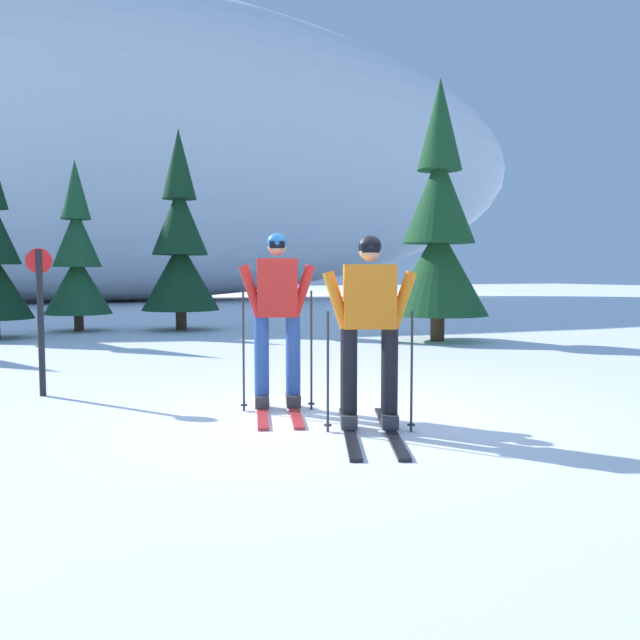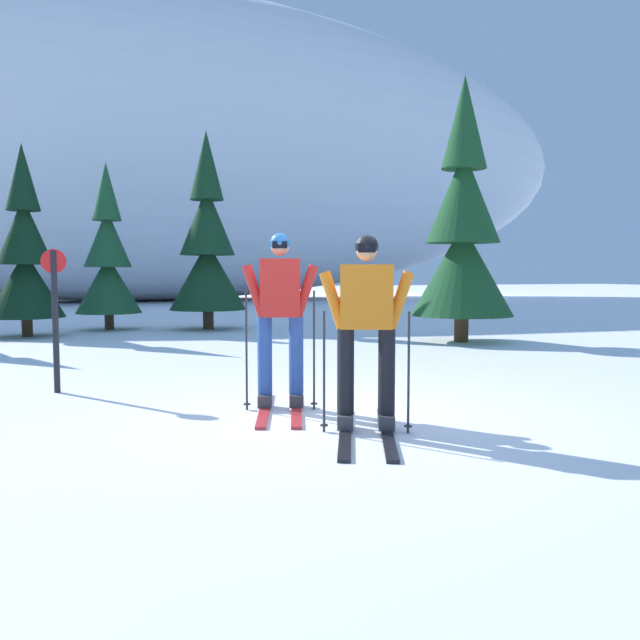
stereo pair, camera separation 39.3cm
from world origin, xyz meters
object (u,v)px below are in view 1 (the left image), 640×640
object	(u,v)px
pine_tree_far_right	(439,232)
trail_marker_post	(41,313)
skier_orange_jacket	(369,328)
skier_red_jacket	(277,317)
pine_tree_right	(180,247)
pine_tree_center_right	(77,260)

from	to	relation	value
pine_tree_far_right	trail_marker_post	xyz separation A→B (m)	(-7.48, -3.18, -1.28)
pine_tree_far_right	skier_orange_jacket	bearing A→B (deg)	-128.43
skier_red_jacket	pine_tree_right	size ratio (longest dim) A/B	0.37
pine_tree_center_right	pine_tree_right	size ratio (longest dim) A/B	0.84
pine_tree_right	skier_red_jacket	bearing A→B (deg)	-95.77
skier_red_jacket	trail_marker_post	bearing A→B (deg)	141.52
skier_orange_jacket	trail_marker_post	distance (m)	3.93
skier_orange_jacket	pine_tree_center_right	distance (m)	11.66
pine_tree_far_right	trail_marker_post	distance (m)	8.23
pine_tree_center_right	trail_marker_post	world-z (taller)	pine_tree_center_right
skier_red_jacket	pine_tree_far_right	world-z (taller)	pine_tree_far_right
pine_tree_center_right	pine_tree_far_right	distance (m)	8.56
skier_red_jacket	pine_tree_far_right	bearing A→B (deg)	43.08
skier_orange_jacket	pine_tree_far_right	distance (m)	7.89
skier_orange_jacket	pine_tree_right	size ratio (longest dim) A/B	0.37
pine_tree_center_right	pine_tree_far_right	bearing A→B (deg)	-39.19
pine_tree_far_right	trail_marker_post	bearing A→B (deg)	-156.94
skier_red_jacket	trail_marker_post	size ratio (longest dim) A/B	1.08
skier_orange_jacket	trail_marker_post	xyz separation A→B (m)	(-2.64, 2.91, 0.03)
skier_red_jacket	pine_tree_right	xyz separation A→B (m)	(0.97, 9.61, 1.09)
pine_tree_center_right	pine_tree_right	bearing A→B (deg)	-17.29
skier_orange_jacket	pine_tree_center_right	xyz separation A→B (m)	(-1.79, 11.49, 0.80)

